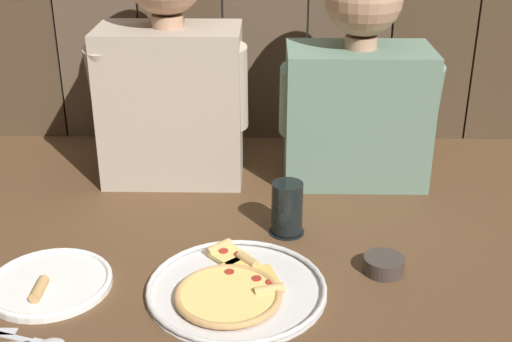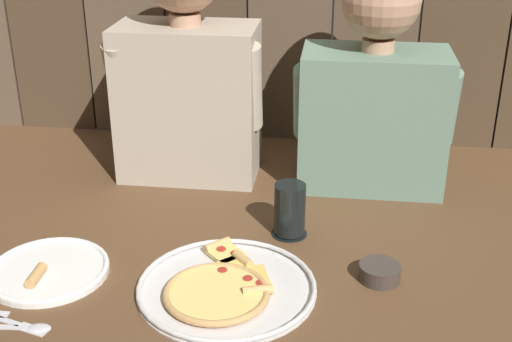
% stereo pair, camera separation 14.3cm
% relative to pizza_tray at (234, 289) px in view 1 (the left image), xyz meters
% --- Properties ---
extents(ground_plane, '(3.20, 3.20, 0.00)m').
position_rel_pizza_tray_xyz_m(ground_plane, '(0.05, 0.09, -0.01)').
color(ground_plane, brown).
extents(pizza_tray, '(0.36, 0.36, 0.03)m').
position_rel_pizza_tray_xyz_m(pizza_tray, '(0.00, 0.00, 0.00)').
color(pizza_tray, silver).
rests_on(pizza_tray, ground).
extents(dinner_plate, '(0.25, 0.25, 0.03)m').
position_rel_pizza_tray_xyz_m(dinner_plate, '(-0.37, 0.02, -0.00)').
color(dinner_plate, white).
rests_on(dinner_plate, ground).
extents(drinking_glass, '(0.08, 0.08, 0.12)m').
position_rel_pizza_tray_xyz_m(drinking_glass, '(0.11, 0.24, 0.05)').
color(drinking_glass, black).
rests_on(drinking_glass, ground).
extents(dipping_bowl, '(0.08, 0.08, 0.03)m').
position_rel_pizza_tray_xyz_m(dipping_bowl, '(0.31, 0.08, 0.01)').
color(dipping_bowl, '#3D332D').
rests_on(dipping_bowl, ground).
extents(table_knife, '(0.15, 0.06, 0.01)m').
position_rel_pizza_tray_xyz_m(table_knife, '(-0.37, -0.15, -0.01)').
color(table_knife, silver).
rests_on(table_knife, ground).
extents(table_spoon, '(0.14, 0.03, 0.01)m').
position_rel_pizza_tray_xyz_m(table_spoon, '(-0.34, -0.16, -0.01)').
color(table_spoon, silver).
rests_on(table_spoon, ground).
extents(diner_left, '(0.40, 0.21, 0.64)m').
position_rel_pizza_tray_xyz_m(diner_left, '(-0.18, 0.55, 0.30)').
color(diner_left, '#B2A38E').
rests_on(diner_left, ground).
extents(diner_right, '(0.40, 0.21, 0.58)m').
position_rel_pizza_tray_xyz_m(diner_right, '(0.29, 0.55, 0.26)').
color(diner_right, slate).
rests_on(diner_right, ground).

